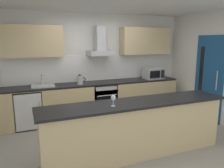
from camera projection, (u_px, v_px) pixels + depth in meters
ground at (120, 141)px, 4.31m from camera, size 6.00×4.54×0.02m
ceiling at (121, 0)px, 3.80m from camera, size 6.00×4.54×0.02m
wall_back at (91, 65)px, 5.72m from camera, size 6.00×0.12×2.60m
wall_right at (223, 68)px, 5.00m from camera, size 0.12×4.54×2.60m
backsplash_tile at (92, 68)px, 5.67m from camera, size 4.25×0.02×0.66m
counter_back at (96, 100)px, 5.54m from camera, size 4.40×0.60×0.90m
counter_island at (136, 128)px, 3.70m from camera, size 3.22×0.64×0.94m
upper_cabinets at (94, 41)px, 5.39m from camera, size 4.34×0.32×0.70m
side_door at (209, 78)px, 5.30m from camera, size 0.08×0.85×2.05m
oven at (103, 99)px, 5.57m from camera, size 0.60×0.62×0.80m
refrigerator at (28, 109)px, 4.92m from camera, size 0.58×0.60×0.85m
microwave at (153, 73)px, 5.97m from camera, size 0.50×0.38×0.30m
sink at (43, 85)px, 4.96m from camera, size 0.50×0.40×0.26m
kettle at (80, 80)px, 5.22m from camera, size 0.29×0.15×0.24m
range_hood at (101, 46)px, 5.43m from camera, size 0.62×0.45×0.72m
wine_glass at (113, 98)px, 3.34m from camera, size 0.08×0.08×0.18m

